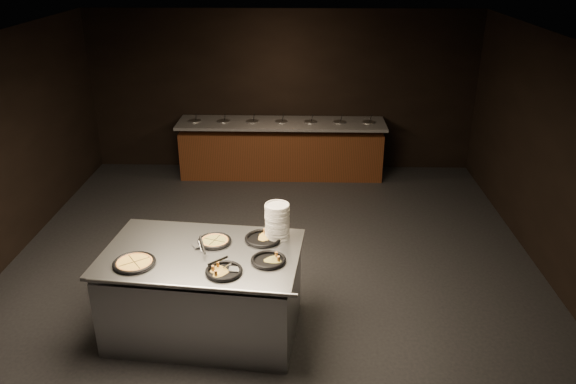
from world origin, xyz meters
The scene contains 11 objects.
room centered at (0.00, 0.00, 1.45)m, with size 7.02×8.02×2.92m.
salad_bar centered at (0.00, 3.56, 0.44)m, with size 3.70×0.83×1.18m.
serving_counter centered at (-0.65, -1.02, 0.47)m, with size 2.15×1.50×0.98m.
plate_stack centered at (0.13, -0.68, 1.17)m, with size 0.26×0.26×0.39m, color silver.
pan_veggie_whole centered at (-1.27, -1.29, 1.00)m, with size 0.42×0.42×0.04m.
pan_cheese_whole centered at (-0.54, -0.82, 1.00)m, with size 0.36×0.36×0.04m.
pan_cheese_slices_a centered at (-0.02, -0.75, 1.00)m, with size 0.40×0.40×0.04m.
pan_cheese_slices_b centered at (-0.36, -1.42, 1.00)m, with size 0.37×0.37×0.04m.
pan_veggie_slices centered at (0.06, -1.20, 1.00)m, with size 0.36×0.36×0.04m.
server_left centered at (-0.65, -1.02, 1.05)m, with size 0.20×0.30×0.16m.
server_right centered at (-0.37, -1.37, 1.06)m, with size 0.33×0.10×0.16m.
Camera 1 is at (0.40, -6.06, 3.89)m, focal length 35.00 mm.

